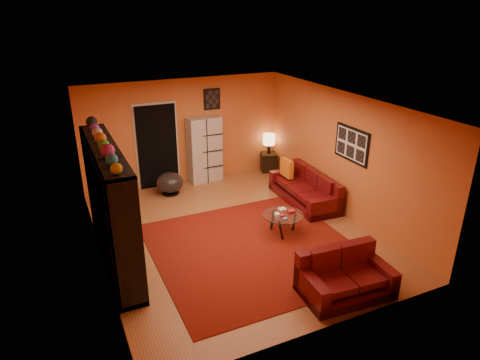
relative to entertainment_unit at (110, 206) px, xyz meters
name	(u,v)px	position (x,y,z in m)	size (l,w,h in m)	color
floor	(234,233)	(2.27, 0.00, -1.05)	(6.00, 6.00, 0.00)	brown
ceiling	(233,103)	(2.27, 0.00, 1.55)	(6.00, 6.00, 0.00)	white
wall_back	(184,132)	(2.27, 3.00, 0.25)	(6.00, 6.00, 0.00)	#CE652D
wall_front	(328,249)	(2.27, -3.00, 0.25)	(6.00, 6.00, 0.00)	#CE652D
wall_left	(95,195)	(-0.23, 0.00, 0.25)	(6.00, 6.00, 0.00)	#CE652D
wall_right	(342,154)	(4.78, 0.00, 0.25)	(6.00, 6.00, 0.00)	#CE652D
rug	(254,248)	(2.38, -0.70, -1.04)	(3.60, 3.60, 0.01)	#560F09
doorway	(157,147)	(1.57, 2.96, -0.03)	(0.95, 0.10, 2.04)	black
wall_art_right	(352,144)	(4.75, -0.30, 0.55)	(0.03, 1.00, 0.70)	black
wall_art_back	(212,99)	(3.02, 2.98, 1.00)	(0.42, 0.03, 0.52)	black
entertainment_unit	(110,206)	(0.00, 0.00, 0.00)	(0.45, 3.00, 2.10)	black
tv	(113,206)	(0.05, 0.08, -0.04)	(0.13, 1.00, 0.57)	black
sofa	(307,190)	(4.41, 0.66, -0.76)	(0.90, 2.01, 0.85)	#4A090E
loveseat	(343,276)	(3.07, -2.42, -0.76)	(1.44, 0.92, 0.85)	#4A090E
throw_pillow	(287,168)	(4.22, 1.28, -0.42)	(0.12, 0.42, 0.42)	orange
coffee_table	(283,217)	(3.15, -0.41, -0.69)	(0.81, 0.81, 0.40)	silver
storage_cabinet	(205,150)	(2.73, 2.80, -0.22)	(0.83, 0.37, 1.66)	#BAB4AB
bowl_chair	(170,183)	(1.67, 2.37, -0.77)	(0.64, 0.64, 0.53)	black
side_table	(268,162)	(4.53, 2.74, -0.80)	(0.40, 0.40, 0.50)	black
table_lamp	(269,140)	(4.53, 2.74, -0.17)	(0.32, 0.32, 0.53)	black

